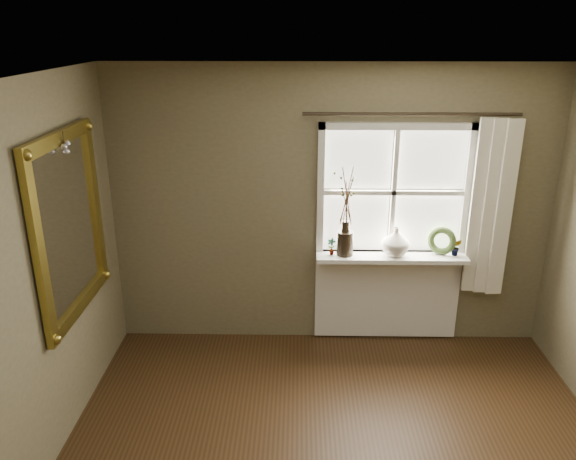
# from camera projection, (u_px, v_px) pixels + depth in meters

# --- Properties ---
(ceiling) EXTENTS (4.50, 4.50, 0.00)m
(ceiling) POSITION_uv_depth(u_px,v_px,m) (365.00, 92.00, 2.53)
(ceiling) COLOR silver
(ceiling) RESTS_ON ground
(wall_back) EXTENTS (4.00, 0.10, 2.60)m
(wall_back) POSITION_uv_depth(u_px,v_px,m) (331.00, 209.00, 5.14)
(wall_back) COLOR #696145
(wall_back) RESTS_ON ground
(window_frame) EXTENTS (1.36, 0.06, 1.24)m
(window_frame) POSITION_uv_depth(u_px,v_px,m) (393.00, 192.00, 5.00)
(window_frame) COLOR white
(window_frame) RESTS_ON wall_back
(window_sill) EXTENTS (1.36, 0.26, 0.04)m
(window_sill) POSITION_uv_depth(u_px,v_px,m) (391.00, 257.00, 5.10)
(window_sill) COLOR white
(window_sill) RESTS_ON wall_back
(window_apron) EXTENTS (1.36, 0.04, 0.88)m
(window_apron) POSITION_uv_depth(u_px,v_px,m) (386.00, 295.00, 5.35)
(window_apron) COLOR white
(window_apron) RESTS_ON ground
(dark_jug) EXTENTS (0.18, 0.18, 0.22)m
(dark_jug) POSITION_uv_depth(u_px,v_px,m) (345.00, 243.00, 5.06)
(dark_jug) COLOR black
(dark_jug) RESTS_ON window_sill
(cream_vase) EXTENTS (0.26, 0.26, 0.26)m
(cream_vase) POSITION_uv_depth(u_px,v_px,m) (396.00, 241.00, 5.05)
(cream_vase) COLOR beige
(cream_vase) RESTS_ON window_sill
(wreath) EXTENTS (0.28, 0.21, 0.27)m
(wreath) POSITION_uv_depth(u_px,v_px,m) (441.00, 244.00, 5.09)
(wreath) COLOR #374B21
(wreath) RESTS_ON window_sill
(potted_plant_left) EXTENTS (0.10, 0.08, 0.16)m
(potted_plant_left) POSITION_uv_depth(u_px,v_px,m) (331.00, 246.00, 5.07)
(potted_plant_left) COLOR #374B21
(potted_plant_left) RESTS_ON window_sill
(potted_plant_right) EXTENTS (0.10, 0.08, 0.16)m
(potted_plant_right) POSITION_uv_depth(u_px,v_px,m) (456.00, 247.00, 5.05)
(potted_plant_right) COLOR #374B21
(potted_plant_right) RESTS_ON window_sill
(curtain) EXTENTS (0.36, 0.12, 1.59)m
(curtain) POSITION_uv_depth(u_px,v_px,m) (490.00, 208.00, 4.93)
(curtain) COLOR beige
(curtain) RESTS_ON wall_back
(curtain_rod) EXTENTS (1.84, 0.03, 0.03)m
(curtain_rod) POSITION_uv_depth(u_px,v_px,m) (412.00, 114.00, 4.70)
(curtain_rod) COLOR black
(curtain_rod) RESTS_ON wall_back
(gilt_mirror) EXTENTS (0.10, 1.15, 1.37)m
(gilt_mirror) POSITION_uv_depth(u_px,v_px,m) (69.00, 225.00, 4.08)
(gilt_mirror) COLOR white
(gilt_mirror) RESTS_ON wall_left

